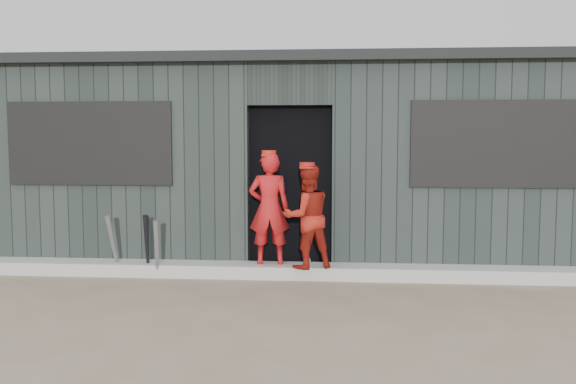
# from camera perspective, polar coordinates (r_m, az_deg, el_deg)

# --- Properties ---
(ground) EXTENTS (80.00, 80.00, 0.00)m
(ground) POSITION_cam_1_polar(r_m,az_deg,el_deg) (5.78, -1.51, -11.59)
(ground) COLOR #756351
(ground) RESTS_ON ground
(curb) EXTENTS (8.00, 0.36, 0.15)m
(curb) POSITION_cam_1_polar(r_m,az_deg,el_deg) (7.51, 0.01, -7.03)
(curb) COLOR #A4A49F
(curb) RESTS_ON ground
(bat_left) EXTENTS (0.12, 0.30, 0.74)m
(bat_left) POSITION_cam_1_polar(r_m,az_deg,el_deg) (7.80, -15.26, -4.55)
(bat_left) COLOR gray
(bat_left) RESTS_ON ground
(bat_mid) EXTENTS (0.11, 0.22, 0.70)m
(bat_mid) POSITION_cam_1_polar(r_m,az_deg,el_deg) (7.53, -11.58, -5.00)
(bat_mid) COLOR gray
(bat_mid) RESTS_ON ground
(bat_right) EXTENTS (0.10, 0.21, 0.73)m
(bat_right) POSITION_cam_1_polar(r_m,az_deg,el_deg) (7.69, -12.42, -4.66)
(bat_right) COLOR black
(bat_right) RESTS_ON ground
(player_red_left) EXTENTS (0.50, 0.36, 1.30)m
(player_red_left) POSITION_cam_1_polar(r_m,az_deg,el_deg) (7.45, -1.69, -1.48)
(player_red_left) COLOR red
(player_red_left) RESTS_ON curb
(player_red_right) EXTENTS (0.70, 0.64, 1.17)m
(player_red_right) POSITION_cam_1_polar(r_m,az_deg,el_deg) (7.22, 1.69, -2.20)
(player_red_right) COLOR #9E1E13
(player_red_right) RESTS_ON curb
(player_grey_back) EXTENTS (0.69, 0.47, 1.37)m
(player_grey_back) POSITION_cam_1_polar(r_m,az_deg,el_deg) (7.93, 1.94, -1.90)
(player_grey_back) COLOR #BDBDBD
(player_grey_back) RESTS_ON ground
(dugout) EXTENTS (8.30, 3.30, 2.62)m
(dugout) POSITION_cam_1_polar(r_m,az_deg,el_deg) (9.03, 0.90, 2.81)
(dugout) COLOR black
(dugout) RESTS_ON ground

